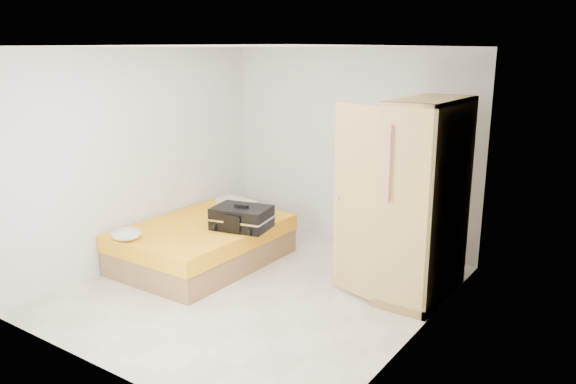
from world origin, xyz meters
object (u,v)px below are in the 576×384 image
Objects in this scene: bed at (204,244)px; suitcase at (242,218)px; person at (374,213)px; wardrobe at (420,205)px; round_cushion at (127,234)px.

suitcase is (0.49, 0.15, 0.38)m from bed.
person reaches higher than bed.
bed is 2.66× the size of suitcase.
wardrobe is 3.23m from round_cushion.
suitcase is at bearing 96.00° from person.
person is at bearing 37.84° from round_cushion.
suitcase is 2.23× the size of round_cushion.
person is (1.90, 0.82, 0.51)m from bed.
suitcase is (-1.41, -0.67, -0.13)m from person.
person is 1.56m from suitcase.
bed is at bearing 70.57° from round_cushion.
wardrobe is 0.68m from person.
suitcase reaches higher than bed.
person is 2.01× the size of suitcase.
person is 2.81m from round_cushion.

